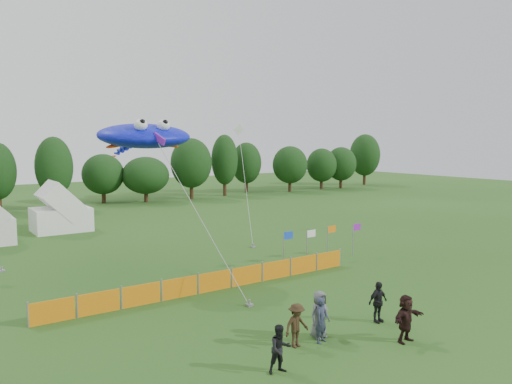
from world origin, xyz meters
TOP-DOWN VIEW (x-y plane):
  - ground at (0.00, 0.00)m, footprint 160.00×160.00m
  - treeline at (1.61, 44.93)m, footprint 104.57×8.78m
  - tent_right at (-3.76, 29.85)m, footprint 4.63×3.70m
  - barrier_fence at (-1.51, 7.59)m, footprint 17.90×0.06m
  - flag_row at (7.14, 9.05)m, footprint 6.73×0.51m
  - spectator_a at (-1.44, -0.51)m, footprint 0.75×0.62m
  - spectator_b at (-4.29, -1.59)m, footprint 0.90×0.75m
  - spectator_c at (-2.51, -0.29)m, footprint 1.12×0.69m
  - spectator_d at (2.00, -0.27)m, footprint 1.05×0.45m
  - spectator_e at (-1.18, -0.10)m, footprint 0.95×0.65m
  - spectator_f at (1.27, -2.33)m, footprint 1.76×0.69m
  - stingray_kite at (-3.28, 12.46)m, footprint 5.57×14.56m
  - small_kite_white at (9.64, 21.89)m, footprint 6.15×10.64m

SIDE VIEW (x-z plane):
  - ground at x=0.00m, z-range 0.00..0.00m
  - barrier_fence at x=-1.51m, z-range 0.00..1.00m
  - spectator_b at x=-4.29m, z-range 0.00..1.65m
  - spectator_c at x=-2.51m, z-range 0.00..1.69m
  - spectator_d at x=2.00m, z-range 0.00..1.77m
  - spectator_a at x=-1.44m, z-range 0.00..1.78m
  - spectator_f at x=1.27m, z-range 0.00..1.86m
  - spectator_e at x=-1.18m, z-range 0.00..1.88m
  - flag_row at x=7.14m, z-range 0.34..2.63m
  - tent_right at x=-3.76m, z-range 0.02..3.28m
  - treeline at x=1.61m, z-range 0.00..8.36m
  - small_kite_white at x=9.64m, z-range 1.19..10.46m
  - stingray_kite at x=-3.28m, z-range 3.51..12.46m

